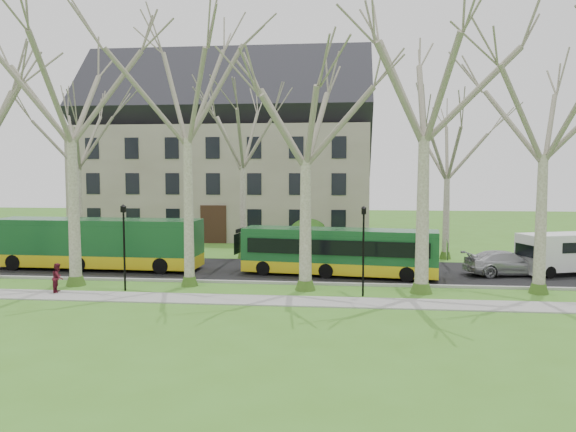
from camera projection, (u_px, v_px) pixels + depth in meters
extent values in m
plane|color=#437A23|center=(245.00, 289.00, 28.88)|extent=(120.00, 120.00, 0.00)
cube|color=gray|center=(235.00, 300.00, 26.40)|extent=(70.00, 2.00, 0.06)
cube|color=black|center=(261.00, 270.00, 34.33)|extent=(80.00, 8.00, 0.06)
cube|color=#A5A39E|center=(250.00, 282.00, 30.36)|extent=(80.00, 0.25, 0.14)
cube|color=gray|center=(228.00, 182.00, 52.90)|extent=(26.00, 12.00, 10.00)
cylinder|color=black|center=(124.00, 252.00, 28.36)|extent=(0.10, 0.10, 4.00)
cube|color=black|center=(123.00, 209.00, 28.19)|extent=(0.22, 0.22, 0.30)
cylinder|color=black|center=(363.00, 255.00, 27.10)|extent=(0.10, 0.10, 4.00)
cube|color=black|center=(364.00, 211.00, 26.92)|extent=(0.22, 0.22, 0.30)
ellipsoid|color=#34651D|center=(65.00, 238.00, 42.38)|extent=(2.60, 2.60, 2.00)
ellipsoid|color=#34651D|center=(142.00, 239.00, 41.75)|extent=(2.60, 2.60, 2.00)
ellipsoid|color=#34651D|center=(330.00, 242.00, 40.27)|extent=(2.60, 2.60, 2.00)
ellipsoid|color=#34651D|center=(415.00, 243.00, 39.64)|extent=(2.60, 2.60, 2.00)
ellipsoid|color=#34651D|center=(78.00, 230.00, 48.54)|extent=(2.60, 2.60, 2.00)
ellipsoid|color=#34651D|center=(308.00, 232.00, 46.43)|extent=(2.60, 2.60, 2.00)
imported|color=#A2A3A7|center=(506.00, 263.00, 32.44)|extent=(5.15, 2.97, 1.40)
imported|color=#541320|center=(58.00, 278.00, 27.87)|extent=(0.69, 0.81, 1.45)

